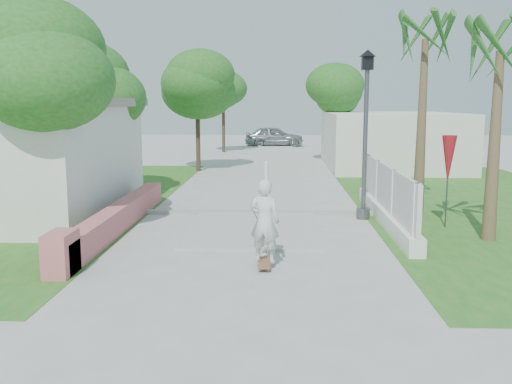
{
  "coord_description": "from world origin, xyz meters",
  "views": [
    {
      "loc": [
        0.6,
        -9.62,
        3.11
      ],
      "look_at": [
        0.12,
        3.05,
        1.1
      ],
      "focal_mm": 40.0,
      "sensor_mm": 36.0,
      "label": 1
    }
  ],
  "objects_px": {
    "bollard": "(266,175)",
    "dog": "(269,243)",
    "skateboarder": "(263,223)",
    "parked_car": "(274,136)",
    "patio_umbrella": "(448,160)",
    "street_lamp": "(366,128)"
  },
  "relations": [
    {
      "from": "patio_umbrella",
      "to": "dog",
      "type": "relative_size",
      "value": 3.94
    },
    {
      "from": "patio_umbrella",
      "to": "parked_car",
      "type": "distance_m",
      "value": 26.81
    },
    {
      "from": "skateboarder",
      "to": "parked_car",
      "type": "relative_size",
      "value": 0.41
    },
    {
      "from": "patio_umbrella",
      "to": "parked_car",
      "type": "xyz_separation_m",
      "value": [
        -4.47,
        26.41,
        -0.98
      ]
    },
    {
      "from": "patio_umbrella",
      "to": "skateboarder",
      "type": "relative_size",
      "value": 1.36
    },
    {
      "from": "street_lamp",
      "to": "parked_car",
      "type": "distance_m",
      "value": 25.6
    },
    {
      "from": "street_lamp",
      "to": "parked_car",
      "type": "relative_size",
      "value": 1.07
    },
    {
      "from": "bollard",
      "to": "dog",
      "type": "xyz_separation_m",
      "value": [
        0.23,
        -8.12,
        -0.36
      ]
    },
    {
      "from": "street_lamp",
      "to": "skateboarder",
      "type": "relative_size",
      "value": 2.63
    },
    {
      "from": "bollard",
      "to": "dog",
      "type": "height_order",
      "value": "bollard"
    },
    {
      "from": "street_lamp",
      "to": "bollard",
      "type": "distance_m",
      "value": 5.56
    },
    {
      "from": "dog",
      "to": "parked_car",
      "type": "bearing_deg",
      "value": 73.48
    },
    {
      "from": "street_lamp",
      "to": "skateboarder",
      "type": "xyz_separation_m",
      "value": [
        -2.57,
        -4.36,
        -1.62
      ]
    },
    {
      "from": "street_lamp",
      "to": "patio_umbrella",
      "type": "height_order",
      "value": "street_lamp"
    },
    {
      "from": "street_lamp",
      "to": "dog",
      "type": "relative_size",
      "value": 7.6
    },
    {
      "from": "parked_car",
      "to": "patio_umbrella",
      "type": "bearing_deg",
      "value": -175.45
    },
    {
      "from": "patio_umbrella",
      "to": "dog",
      "type": "bearing_deg",
      "value": -149.02
    },
    {
      "from": "bollard",
      "to": "skateboarder",
      "type": "relative_size",
      "value": 0.65
    },
    {
      "from": "dog",
      "to": "street_lamp",
      "type": "bearing_deg",
      "value": 39.02
    },
    {
      "from": "patio_umbrella",
      "to": "dog",
      "type": "xyz_separation_m",
      "value": [
        -4.37,
        -2.62,
        -1.46
      ]
    },
    {
      "from": "bollard",
      "to": "parked_car",
      "type": "xyz_separation_m",
      "value": [
        0.13,
        20.91,
        0.12
      ]
    },
    {
      "from": "street_lamp",
      "to": "patio_umbrella",
      "type": "bearing_deg",
      "value": -27.76
    }
  ]
}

